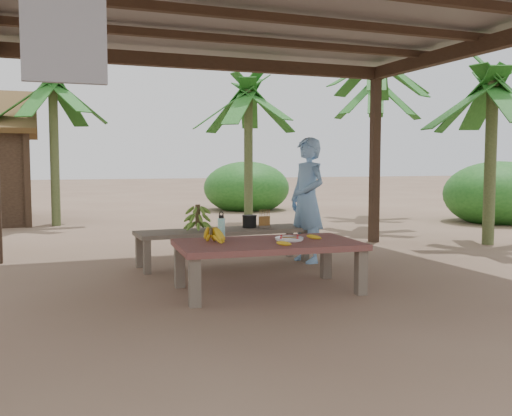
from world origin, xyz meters
name	(u,v)px	position (x,y,z in m)	size (l,w,h in m)	color
ground	(266,282)	(0.00, 0.00, 0.00)	(80.00, 80.00, 0.00)	brown
pavilion	(265,19)	(-0.01, -0.01, 2.78)	(6.60, 5.60, 2.95)	black
work_table	(268,248)	(-0.14, -0.40, 0.43)	(1.86, 1.12, 0.50)	brown
bench	(224,234)	(-0.10, 1.17, 0.39)	(2.22, 0.69, 0.45)	brown
ripe_banana_bunch	(211,234)	(-0.69, -0.27, 0.58)	(0.27, 0.23, 0.16)	yellow
plate	(289,239)	(0.09, -0.41, 0.52)	(0.29, 0.29, 0.04)	white
loose_banana_front	(284,243)	(-0.10, -0.72, 0.52)	(0.04, 0.15, 0.04)	yellow
loose_banana_side	(314,237)	(0.38, -0.39, 0.52)	(0.04, 0.16, 0.04)	yellow
water_flask	(221,228)	(-0.51, -0.05, 0.62)	(0.08, 0.08, 0.29)	#44D5CE
green_banana_stalk	(198,217)	(-0.45, 1.15, 0.62)	(0.30, 0.30, 0.34)	#598C2D
cooking_pot	(249,222)	(0.26, 1.23, 0.53)	(0.18, 0.18, 0.15)	black
skewer_rack	(264,219)	(0.43, 1.14, 0.57)	(0.18, 0.08, 0.24)	#A57F47
woman	(308,200)	(0.97, 0.98, 0.81)	(0.59, 0.39, 1.61)	#76A8E0
banana_plant_ne	(376,73)	(3.92, 4.07, 3.03)	(1.80, 1.80, 3.53)	#596638
banana_plant_n	(248,104)	(1.76, 5.42, 2.48)	(1.80, 1.80, 2.96)	#596638
banana_plant_nw	(53,95)	(-1.98, 6.64, 2.64)	(1.80, 1.80, 3.12)	#596638
banana_plant_e	(492,99)	(4.33, 1.41, 2.26)	(1.80, 1.80, 2.74)	#596638
banana_plant_far	(376,95)	(5.19, 6.07, 2.87)	(1.80, 1.80, 3.37)	#596638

